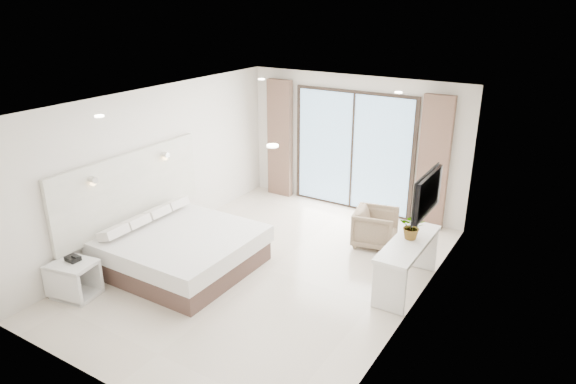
% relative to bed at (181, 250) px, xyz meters
% --- Properties ---
extents(ground, '(6.20, 6.20, 0.00)m').
position_rel_bed_xyz_m(ground, '(1.23, 0.65, -0.32)').
color(ground, beige).
rests_on(ground, ground).
extents(room_shell, '(4.62, 6.22, 2.72)m').
position_rel_bed_xyz_m(room_shell, '(1.03, 1.34, 1.27)').
color(room_shell, silver).
rests_on(room_shell, ground).
extents(bed, '(2.16, 2.06, 0.74)m').
position_rel_bed_xyz_m(bed, '(0.00, 0.00, 0.00)').
color(bed, brown).
rests_on(bed, ground).
extents(nightstand, '(0.67, 0.59, 0.54)m').
position_rel_bed_xyz_m(nightstand, '(-0.73, -1.44, -0.04)').
color(nightstand, white).
rests_on(nightstand, ground).
extents(phone, '(0.20, 0.16, 0.07)m').
position_rel_bed_xyz_m(phone, '(-0.77, -1.39, 0.26)').
color(phone, black).
rests_on(phone, nightstand).
extents(console_desk, '(0.49, 1.57, 0.77)m').
position_rel_bed_xyz_m(console_desk, '(3.27, 1.28, 0.24)').
color(console_desk, white).
rests_on(console_desk, ground).
extents(plant, '(0.43, 0.46, 0.31)m').
position_rel_bed_xyz_m(plant, '(3.27, 1.39, 0.61)').
color(plant, '#33662D').
rests_on(plant, console_desk).
extents(armchair, '(0.78, 0.82, 0.72)m').
position_rel_bed_xyz_m(armchair, '(2.32, 2.38, 0.04)').
color(armchair, '#8E715C').
rests_on(armchair, ground).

